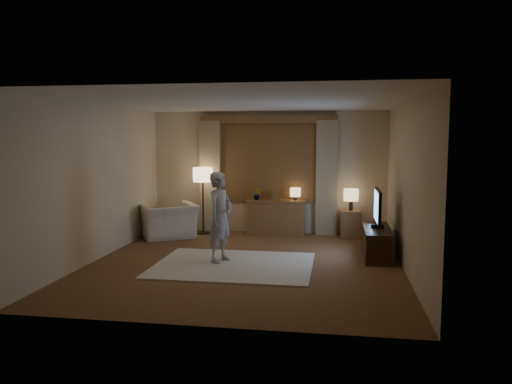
% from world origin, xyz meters
% --- Properties ---
extents(room, '(5.04, 5.54, 2.64)m').
position_xyz_m(room, '(0.00, 0.50, 1.33)').
color(room, brown).
rests_on(room, ground).
extents(rug, '(2.50, 2.00, 0.02)m').
position_xyz_m(rug, '(-0.16, -0.16, 0.01)').
color(rug, beige).
rests_on(rug, floor).
extents(sideboard, '(1.20, 0.40, 0.70)m').
position_xyz_m(sideboard, '(0.21, 2.50, 0.35)').
color(sideboard, brown).
rests_on(sideboard, floor).
extents(picture_frame, '(0.16, 0.02, 0.20)m').
position_xyz_m(picture_frame, '(0.21, 2.50, 0.80)').
color(picture_frame, brown).
rests_on(picture_frame, sideboard).
extents(plant, '(0.17, 0.13, 0.30)m').
position_xyz_m(plant, '(-0.19, 2.50, 0.85)').
color(plant, '#999999').
rests_on(plant, sideboard).
extents(table_lamp_sideboard, '(0.22, 0.22, 0.30)m').
position_xyz_m(table_lamp_sideboard, '(0.61, 2.50, 0.90)').
color(table_lamp_sideboard, black).
rests_on(table_lamp_sideboard, sideboard).
extents(floor_lamp, '(0.41, 0.41, 1.41)m').
position_xyz_m(floor_lamp, '(-1.34, 2.38, 1.19)').
color(floor_lamp, black).
rests_on(floor_lamp, floor).
extents(armchair, '(1.40, 1.37, 0.69)m').
position_xyz_m(armchair, '(-1.93, 1.83, 0.35)').
color(armchair, beige).
rests_on(armchair, floor).
extents(side_table, '(0.40, 0.40, 0.56)m').
position_xyz_m(side_table, '(1.75, 2.45, 0.28)').
color(side_table, brown).
rests_on(side_table, floor).
extents(table_lamp_side, '(0.30, 0.30, 0.44)m').
position_xyz_m(table_lamp_side, '(1.75, 2.45, 0.87)').
color(table_lamp_side, black).
rests_on(table_lamp_side, side_table).
extents(tv_stand, '(0.45, 1.40, 0.50)m').
position_xyz_m(tv_stand, '(2.15, 0.83, 0.25)').
color(tv_stand, black).
rests_on(tv_stand, floor).
extents(tv, '(0.22, 0.91, 0.66)m').
position_xyz_m(tv, '(2.15, 0.83, 0.86)').
color(tv, black).
rests_on(tv, tv_stand).
extents(person, '(0.52, 0.63, 1.47)m').
position_xyz_m(person, '(-0.42, 0.01, 0.76)').
color(person, '#A09A94').
rests_on(person, rug).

